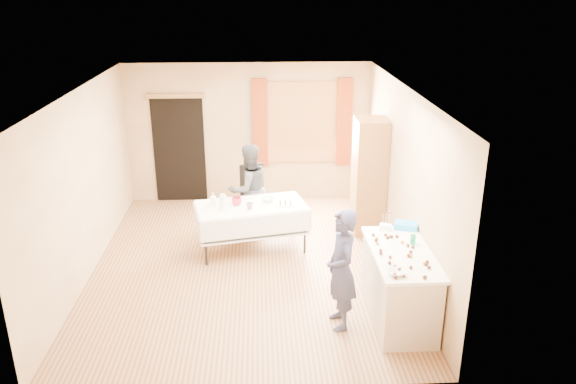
{
  "coord_description": "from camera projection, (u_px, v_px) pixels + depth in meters",
  "views": [
    {
      "loc": [
        0.21,
        -7.47,
        3.95
      ],
      "look_at": [
        0.6,
        0.0,
        1.14
      ],
      "focal_mm": 35.0,
      "sensor_mm": 36.0,
      "label": 1
    }
  ],
  "objects": [
    {
      "name": "bottle",
      "position": [
        213.0,
        199.0,
        8.55
      ],
      "size": [
        0.09,
        0.09,
        0.19
      ],
      "primitive_type": "imported",
      "rotation": [
        0.0,
        0.0,
        0.03
      ],
      "color": "white",
      "rests_on": "party_table"
    },
    {
      "name": "wall_right",
      "position": [
        404.0,
        179.0,
        8.01
      ],
      "size": [
        0.02,
        5.5,
        2.6
      ],
      "primitive_type": "cube",
      "color": "tan",
      "rests_on": "floor"
    },
    {
      "name": "blue_basket",
      "position": [
        406.0,
        226.0,
        7.36
      ],
      "size": [
        0.35,
        0.29,
        0.08
      ],
      "primitive_type": "cube",
      "rotation": [
        0.0,
        0.0,
        -0.33
      ],
      "color": "#1D96ED",
      "rests_on": "counter"
    },
    {
      "name": "pitcher",
      "position": [
        223.0,
        203.0,
        8.36
      ],
      "size": [
        0.14,
        0.14,
        0.22
      ],
      "primitive_type": "cylinder",
      "rotation": [
        0.0,
        0.0,
        0.3
      ],
      "color": "silver",
      "rests_on": "party_table"
    },
    {
      "name": "cake_balls",
      "position": [
        400.0,
        254.0,
        6.63
      ],
      "size": [
        0.53,
        1.15,
        0.04
      ],
      "color": "#3F2314",
      "rests_on": "counter"
    },
    {
      "name": "foam_block",
      "position": [
        385.0,
        227.0,
        7.31
      ],
      "size": [
        0.17,
        0.14,
        0.08
      ],
      "primitive_type": "cube",
      "rotation": [
        0.0,
        0.0,
        -0.33
      ],
      "color": "white",
      "rests_on": "counter"
    },
    {
      "name": "wall_front",
      "position": [
        240.0,
        279.0,
        5.32
      ],
      "size": [
        4.5,
        0.02,
        2.6
      ],
      "primitive_type": "cube",
      "color": "tan",
      "rests_on": "floor"
    },
    {
      "name": "wall_left",
      "position": [
        83.0,
        185.0,
        7.79
      ],
      "size": [
        0.02,
        5.5,
        2.6
      ],
      "primitive_type": "cube",
      "color": "tan",
      "rests_on": "floor"
    },
    {
      "name": "woman",
      "position": [
        249.0,
        189.0,
        9.22
      ],
      "size": [
        1.22,
        1.2,
        1.51
      ],
      "primitive_type": "imported",
      "rotation": [
        0.0,
        0.0,
        3.65
      ],
      "color": "black",
      "rests_on": "floor"
    },
    {
      "name": "cup_rainbow",
      "position": [
        250.0,
        206.0,
        8.4
      ],
      "size": [
        0.19,
        0.19,
        0.1
      ],
      "primitive_type": "imported",
      "rotation": [
        0.0,
        0.0,
        0.44
      ],
      "color": "red",
      "rests_on": "party_table"
    },
    {
      "name": "wall_back",
      "position": [
        248.0,
        133.0,
        10.48
      ],
      "size": [
        4.5,
        0.02,
        2.6
      ],
      "primitive_type": "cube",
      "color": "tan",
      "rests_on": "floor"
    },
    {
      "name": "window_pane",
      "position": [
        302.0,
        122.0,
        10.41
      ],
      "size": [
        1.2,
        0.02,
        1.4
      ],
      "primitive_type": "cube",
      "color": "white",
      "rests_on": "wall_back"
    },
    {
      "name": "curtain_left",
      "position": [
        260.0,
        123.0,
        10.34
      ],
      "size": [
        0.28,
        0.06,
        1.65
      ],
      "primitive_type": "cube",
      "color": "maroon",
      "rests_on": "wall_back"
    },
    {
      "name": "chair",
      "position": [
        255.0,
        206.0,
        9.73
      ],
      "size": [
        0.52,
        0.52,
        1.02
      ],
      "rotation": [
        0.0,
        0.0,
        0.27
      ],
      "color": "black",
      "rests_on": "floor"
    },
    {
      "name": "cup_red",
      "position": [
        237.0,
        201.0,
        8.56
      ],
      "size": [
        0.17,
        0.17,
        0.12
      ],
      "primitive_type": "imported",
      "rotation": [
        0.0,
        0.0,
        0.06
      ],
      "color": "#B12139",
      "rests_on": "party_table"
    },
    {
      "name": "girl",
      "position": [
        341.0,
        270.0,
        6.63
      ],
      "size": [
        0.65,
        0.51,
        1.51
      ],
      "primitive_type": "imported",
      "rotation": [
        0.0,
        0.0,
        -1.44
      ],
      "color": "#25294B",
      "rests_on": "floor"
    },
    {
      "name": "curtain_right",
      "position": [
        344.0,
        122.0,
        10.42
      ],
      "size": [
        0.28,
        0.06,
        1.65
      ],
      "primitive_type": "cube",
      "color": "maroon",
      "rests_on": "wall_back"
    },
    {
      "name": "mixing_bowl",
      "position": [
        396.0,
        273.0,
        6.2
      ],
      "size": [
        0.21,
        0.21,
        0.05
      ],
      "primitive_type": "imported",
      "rotation": [
        0.0,
        0.0,
        0.03
      ],
      "color": "white",
      "rests_on": "counter"
    },
    {
      "name": "ceiling",
      "position": [
        243.0,
        89.0,
        7.44
      ],
      "size": [
        4.5,
        5.5,
        0.02
      ],
      "primitive_type": "cube",
      "color": "white",
      "rests_on": "floor"
    },
    {
      "name": "window_frame",
      "position": [
        302.0,
        122.0,
        10.42
      ],
      "size": [
        1.32,
        0.06,
        1.52
      ],
      "primitive_type": "cube",
      "color": "olive",
      "rests_on": "wall_back"
    },
    {
      "name": "door_lintel",
      "position": [
        175.0,
        96.0,
        10.11
      ],
      "size": [
        1.05,
        0.06,
        0.08
      ],
      "primitive_type": "cube",
      "color": "olive",
      "rests_on": "wall_back"
    },
    {
      "name": "doorway",
      "position": [
        179.0,
        150.0,
        10.5
      ],
      "size": [
        0.95,
        0.04,
        2.0
      ],
      "primitive_type": "cube",
      "color": "black",
      "rests_on": "floor"
    },
    {
      "name": "small_bowl",
      "position": [
        268.0,
        199.0,
        8.72
      ],
      "size": [
        0.32,
        0.32,
        0.06
      ],
      "primitive_type": "imported",
      "rotation": [
        0.0,
        0.0,
        0.4
      ],
      "color": "white",
      "rests_on": "party_table"
    },
    {
      "name": "counter",
      "position": [
        399.0,
        285.0,
        6.9
      ],
      "size": [
        0.72,
        1.51,
        0.91
      ],
      "color": "beige",
      "rests_on": "floor"
    },
    {
      "name": "floor",
      "position": [
        248.0,
        265.0,
        8.36
      ],
      "size": [
        4.5,
        5.5,
        0.02
      ],
      "primitive_type": "cube",
      "color": "#9E7047",
      "rests_on": "ground"
    },
    {
      "name": "party_table",
      "position": [
        251.0,
        223.0,
        8.69
      ],
      "size": [
        1.82,
        1.19,
        0.75
      ],
      "rotation": [
        0.0,
        0.0,
        0.21
      ],
      "color": "black",
      "rests_on": "floor"
    },
    {
      "name": "soda_can",
      "position": [
        413.0,
        240.0,
        6.91
      ],
      "size": [
        0.09,
        0.09,
        0.12
      ],
      "primitive_type": "cylinder",
      "rotation": [
        0.0,
        0.0,
        -0.36
      ],
      "color": "#0C864B",
      "rests_on": "counter"
    },
    {
      "name": "pastry_tray",
      "position": [
        285.0,
        204.0,
        8.59
      ],
      "size": [
        0.3,
        0.23,
        0.02
      ],
      "primitive_type": "cube",
      "rotation": [
        0.0,
        0.0,
        0.11
      ],
      "color": "white",
      "rests_on": "party_table"
    },
    {
      "name": "cabinet",
      "position": [
        369.0,
        176.0,
        9.19
      ],
      "size": [
        0.5,
        0.6,
        1.92
      ],
      "primitive_type": "cube",
      "color": "#8F5E2F",
      "rests_on": "floor"
    }
  ]
}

